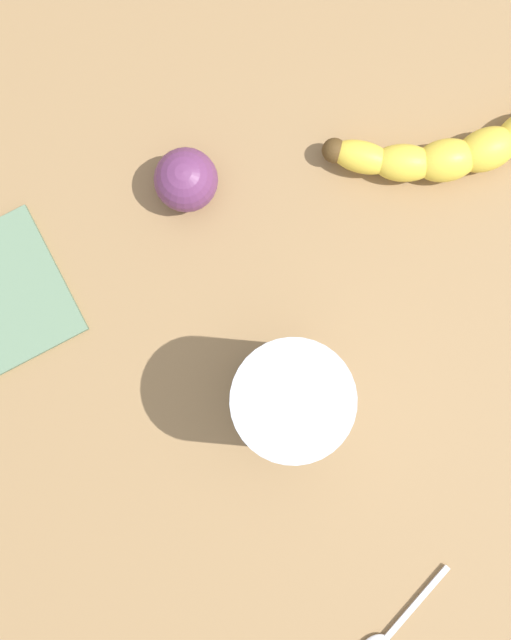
% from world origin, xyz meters
% --- Properties ---
extents(wooden_tabletop, '(1.20, 1.20, 0.03)m').
position_xyz_m(wooden_tabletop, '(0.00, 0.00, 0.01)').
color(wooden_tabletop, '#957248').
rests_on(wooden_tabletop, ground).
extents(banana, '(0.18, 0.17, 0.04)m').
position_xyz_m(banana, '(-0.15, 0.05, 0.05)').
color(banana, yellow).
rests_on(banana, wooden_tabletop).
extents(smoothie_glass, '(0.09, 0.09, 0.12)m').
position_xyz_m(smoothie_glass, '(0.10, 0.03, 0.09)').
color(smoothie_glass, silver).
rests_on(smoothie_glass, wooden_tabletop).
extents(plum_fruit, '(0.05, 0.05, 0.05)m').
position_xyz_m(plum_fruit, '(-0.01, -0.13, 0.06)').
color(plum_fruit, '#6B3360').
rests_on(plum_fruit, wooden_tabletop).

